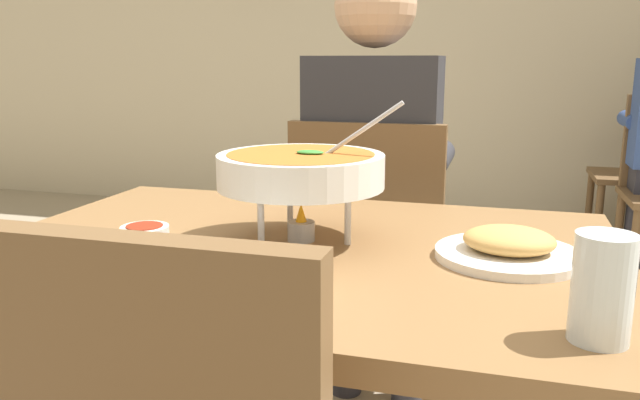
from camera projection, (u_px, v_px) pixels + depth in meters
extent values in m
cube|color=brown|center=(297.00, 255.00, 1.14)|extent=(1.13, 0.80, 0.04)
cylinder|color=brown|center=(157.00, 335.00, 1.67)|extent=(0.07, 0.07, 0.69)
cylinder|color=brown|center=(562.00, 388.00, 1.40)|extent=(0.07, 0.07, 0.69)
cube|color=brown|center=(377.00, 269.00, 1.93)|extent=(0.44, 0.44, 0.03)
cube|color=brown|center=(365.00, 207.00, 1.69)|extent=(0.42, 0.04, 0.45)
cylinder|color=brown|center=(443.00, 321.00, 2.11)|extent=(0.04, 0.04, 0.42)
cylinder|color=brown|center=(333.00, 309.00, 2.21)|extent=(0.04, 0.04, 0.42)
cylinder|color=brown|center=(430.00, 374.00, 1.75)|extent=(0.04, 0.04, 0.42)
cylinder|color=brown|center=(300.00, 356.00, 1.85)|extent=(0.04, 0.04, 0.42)
cylinder|color=#2D2D38|center=(409.00, 334.00, 1.97)|extent=(0.10, 0.10, 0.45)
cylinder|color=#2D2D38|center=(346.00, 327.00, 2.02)|extent=(0.10, 0.10, 0.45)
cube|color=#2D2D38|center=(377.00, 247.00, 1.90)|extent=(0.32, 0.32, 0.12)
cube|color=#2D2D33|center=(373.00, 148.00, 1.75)|extent=(0.36, 0.20, 0.50)
sphere|color=tan|center=(376.00, 6.00, 1.67)|extent=(0.22, 0.22, 0.22)
cylinder|color=#2D2D33|center=(438.00, 158.00, 1.91)|extent=(0.08, 0.28, 0.08)
cylinder|color=#2D2D33|center=(336.00, 154.00, 2.00)|extent=(0.08, 0.28, 0.08)
cylinder|color=silver|center=(348.00, 217.00, 1.12)|extent=(0.01, 0.01, 0.10)
cylinder|color=silver|center=(290.00, 203.00, 1.23)|extent=(0.01, 0.01, 0.10)
cylinder|color=silver|center=(261.00, 223.00, 1.09)|extent=(0.01, 0.01, 0.10)
torus|color=silver|center=(300.00, 187.00, 1.14)|extent=(0.21, 0.21, 0.01)
cylinder|color=#B2B2B7|center=(300.00, 231.00, 1.16)|extent=(0.05, 0.05, 0.04)
cone|color=orange|center=(300.00, 214.00, 1.15)|extent=(0.02, 0.02, 0.04)
cylinder|color=white|center=(299.00, 171.00, 1.13)|extent=(0.30, 0.30, 0.06)
cylinder|color=#AD6023|center=(299.00, 157.00, 1.13)|extent=(0.26, 0.26, 0.01)
ellipsoid|color=#388433|center=(310.00, 152.00, 1.12)|extent=(0.05, 0.03, 0.01)
cylinder|color=silver|center=(351.00, 138.00, 1.11)|extent=(0.18, 0.01, 0.13)
cylinder|color=white|center=(247.00, 285.00, 0.91)|extent=(0.24, 0.24, 0.01)
ellipsoid|color=white|center=(247.00, 268.00, 0.90)|extent=(0.15, 0.13, 0.04)
cylinder|color=white|center=(508.00, 255.00, 1.05)|extent=(0.24, 0.24, 0.01)
ellipsoid|color=tan|center=(509.00, 240.00, 1.04)|extent=(0.15, 0.13, 0.04)
cylinder|color=white|center=(145.00, 231.00, 1.18)|extent=(0.09, 0.09, 0.02)
cylinder|color=maroon|center=(144.00, 227.00, 1.18)|extent=(0.07, 0.07, 0.01)
cube|color=white|center=(28.00, 249.00, 1.08)|extent=(0.13, 0.09, 0.02)
cube|color=silver|center=(22.00, 261.00, 1.03)|extent=(0.03, 0.17, 0.01)
cylinder|color=silver|center=(602.00, 288.00, 0.73)|extent=(0.07, 0.07, 0.13)
cylinder|color=orange|center=(601.00, 305.00, 0.73)|extent=(0.06, 0.06, 0.08)
cylinder|color=brown|center=(634.00, 255.00, 2.82)|extent=(0.04, 0.04, 0.42)
cylinder|color=brown|center=(618.00, 233.00, 3.18)|extent=(0.04, 0.04, 0.42)
cube|color=brown|center=(634.00, 177.00, 3.47)|extent=(0.44, 0.44, 0.03)
cylinder|color=brown|center=(589.00, 207.00, 3.75)|extent=(0.04, 0.04, 0.42)
cylinder|color=brown|center=(598.00, 223.00, 3.39)|extent=(0.04, 0.04, 0.42)
cylinder|color=#2D2D38|center=(635.00, 231.00, 3.16)|extent=(0.10, 0.10, 0.45)
cylinder|color=#334C8C|center=(630.00, 120.00, 3.13)|extent=(0.08, 0.28, 0.08)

